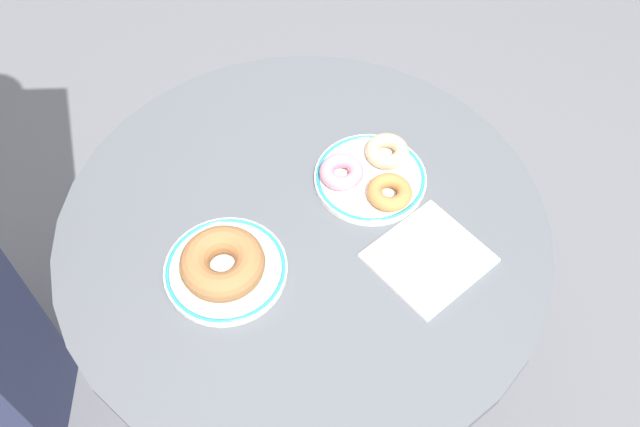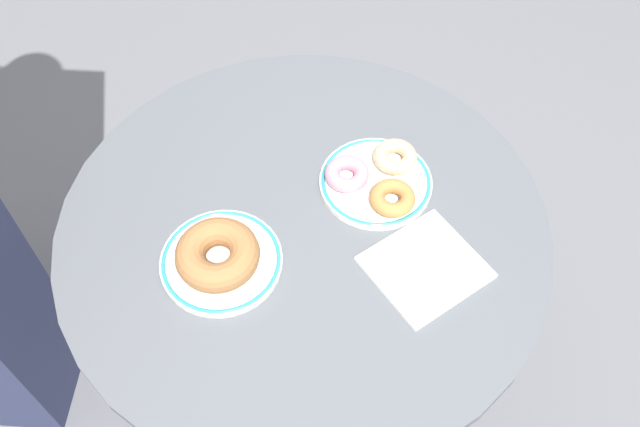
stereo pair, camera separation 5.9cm
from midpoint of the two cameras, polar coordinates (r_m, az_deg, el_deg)
name	(u,v)px [view 1 (the left image)]	position (r m, az deg, el deg)	size (l,w,h in m)	color
ground_plane	(309,401)	(1.68, -1.91, -15.01)	(7.00, 7.00, 0.02)	slate
cafe_table	(306,299)	(1.23, -2.55, -7.01)	(0.73, 0.73, 0.71)	#565B60
plate_left	(226,270)	(1.00, -9.34, -4.60)	(0.17, 0.17, 0.01)	white
plate_right	(370,178)	(1.08, 2.55, 2.84)	(0.17, 0.17, 0.01)	white
donut_cinnamon	(222,263)	(0.97, -9.66, -4.07)	(0.12, 0.12, 0.04)	#A36B3D
donut_glazed	(387,151)	(1.09, 3.94, 5.02)	(0.07, 0.07, 0.02)	#E0B789
donut_pink_frosted	(339,171)	(1.07, 0.01, 3.43)	(0.07, 0.07, 0.02)	pink
donut_old_fashioned	(389,192)	(1.04, 4.07, 1.67)	(0.07, 0.07, 0.02)	#BC7F42
paper_napkin	(429,258)	(1.01, 7.20, -3.67)	(0.15, 0.14, 0.01)	white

